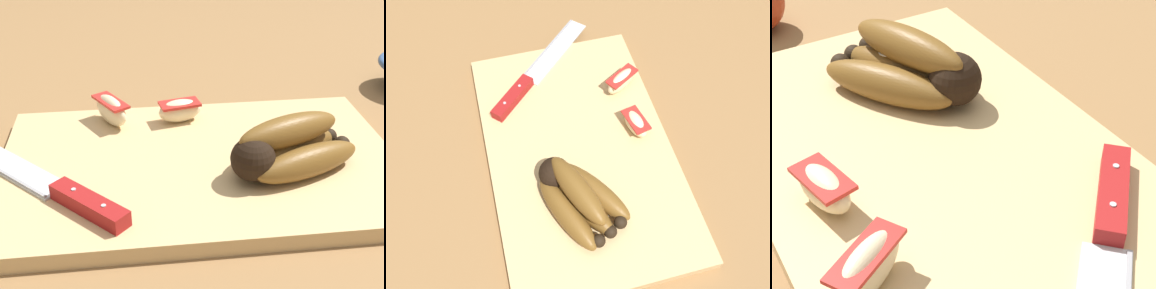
# 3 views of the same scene
# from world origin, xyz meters

# --- Properties ---
(ground_plane) EXTENTS (6.00, 6.00, 0.00)m
(ground_plane) POSITION_xyz_m (0.00, 0.00, 0.00)
(ground_plane) COLOR olive
(cutting_board) EXTENTS (0.48, 0.30, 0.02)m
(cutting_board) POSITION_xyz_m (-0.01, 0.02, 0.01)
(cutting_board) COLOR tan
(cutting_board) RESTS_ON ground_plane
(banana_bunch) EXTENTS (0.16, 0.14, 0.07)m
(banana_bunch) POSITION_xyz_m (0.09, -0.01, 0.05)
(banana_bunch) COLOR black
(banana_bunch) RESTS_ON cutting_board
(chefs_knife) EXTENTS (0.22, 0.22, 0.02)m
(chefs_knife) POSITION_xyz_m (-0.17, -0.04, 0.03)
(chefs_knife) COLOR silver
(chefs_knife) RESTS_ON cutting_board
(apple_wedge_near) EXTENTS (0.05, 0.07, 0.04)m
(apple_wedge_near) POSITION_xyz_m (-0.12, 0.12, 0.04)
(apple_wedge_near) COLOR beige
(apple_wedge_near) RESTS_ON cutting_board
(apple_wedge_middle) EXTENTS (0.06, 0.04, 0.03)m
(apple_wedge_middle) POSITION_xyz_m (-0.03, 0.12, 0.04)
(apple_wedge_middle) COLOR beige
(apple_wedge_middle) RESTS_ON cutting_board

